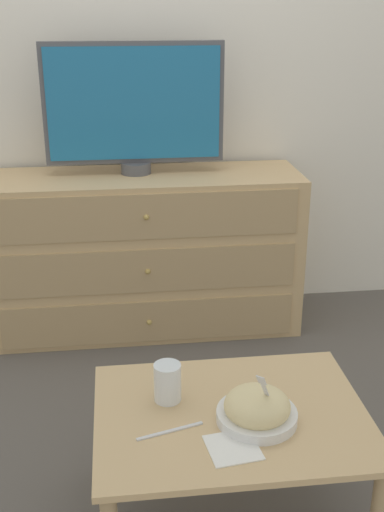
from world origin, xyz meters
name	(u,v)px	position (x,y,z in m)	size (l,w,h in m)	color
ground_plane	(147,302)	(0.00, 0.00, 0.00)	(12.00, 12.00, 0.00)	#56514C
wall_back	(139,46)	(0.00, 0.03, 1.30)	(12.00, 0.05, 2.60)	white
dresser	(145,253)	(-0.01, -0.25, 0.38)	(1.45, 0.45, 0.76)	tan
tv	(134,106)	(-0.04, -0.20, 1.06)	(0.80, 0.14, 0.58)	#515156
coffee_table	(231,428)	(0.16, -1.56, 0.34)	(0.79, 0.59, 0.39)	tan
takeout_bowl	(257,409)	(0.23, -1.61, 0.43)	(0.23, 0.23, 0.18)	silver
drink_cup	(168,384)	(-0.01, -1.47, 0.44)	(0.08, 0.08, 0.12)	beige
napkin	(233,448)	(0.14, -1.72, 0.40)	(0.15, 0.15, 0.00)	white
knife	(170,431)	(-0.02, -1.63, 0.40)	(0.19, 0.06, 0.01)	silver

